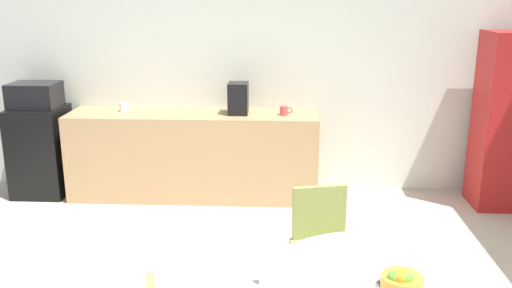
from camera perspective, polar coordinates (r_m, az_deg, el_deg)
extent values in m
cube|color=silver|center=(5.91, -0.28, 7.66)|extent=(6.00, 0.10, 2.60)
cube|color=tan|center=(5.81, -6.45, -1.15)|extent=(2.57, 0.60, 0.90)
cube|color=black|center=(6.28, -21.36, -0.69)|extent=(0.54, 0.54, 0.94)
cube|color=black|center=(6.15, -21.91, 4.70)|extent=(0.48, 0.38, 0.26)
cube|color=#B21E1E|center=(5.97, 24.75, 2.14)|extent=(0.60, 0.50, 1.75)
cylinder|color=white|center=(2.88, 13.10, -14.16)|extent=(1.23, 1.23, 0.03)
cylinder|color=silver|center=(4.06, 8.69, -12.57)|extent=(0.02, 0.02, 0.42)
cylinder|color=silver|center=(3.98, 4.27, -13.05)|extent=(0.02, 0.02, 0.42)
cube|color=#8C934C|center=(3.78, 7.29, -10.93)|extent=(0.50, 0.50, 0.03)
cube|color=#8C934C|center=(3.86, 6.57, -7.01)|extent=(0.38, 0.12, 0.38)
cylinder|color=gold|center=(2.83, 14.87, -13.68)|extent=(0.20, 0.20, 0.07)
sphere|color=orange|center=(2.80, 14.96, -13.11)|extent=(0.07, 0.07, 0.07)
sphere|color=#66B233|center=(2.79, 14.14, -13.21)|extent=(0.07, 0.07, 0.07)
sphere|color=#66B233|center=(2.79, 15.27, -13.26)|extent=(0.07, 0.07, 0.07)
sphere|color=orange|center=(2.78, 14.72, -13.31)|extent=(0.07, 0.07, 0.07)
cylinder|color=white|center=(5.89, -13.57, 3.73)|extent=(0.08, 0.08, 0.09)
torus|color=white|center=(5.88, -13.03, 3.78)|extent=(0.06, 0.01, 0.06)
cylinder|color=#D84C4C|center=(5.57, 2.89, 3.47)|extent=(0.08, 0.08, 0.09)
torus|color=#D84C4C|center=(5.57, 3.48, 3.51)|extent=(0.06, 0.01, 0.06)
cube|color=black|center=(5.61, -1.85, 4.74)|extent=(0.20, 0.24, 0.32)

